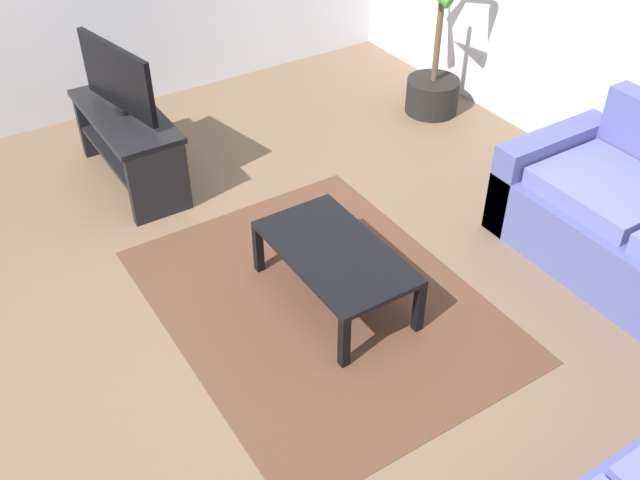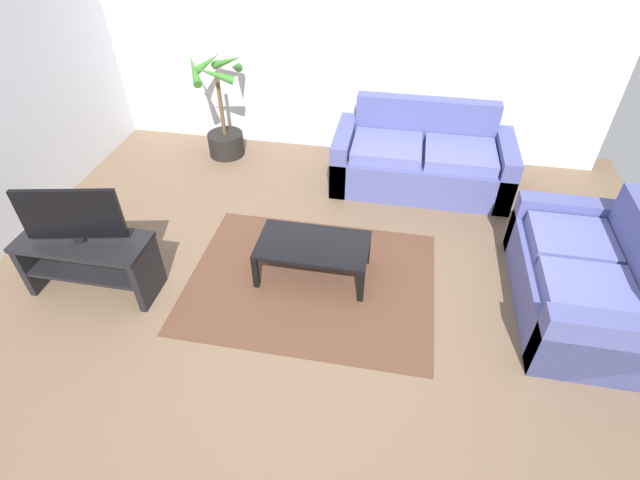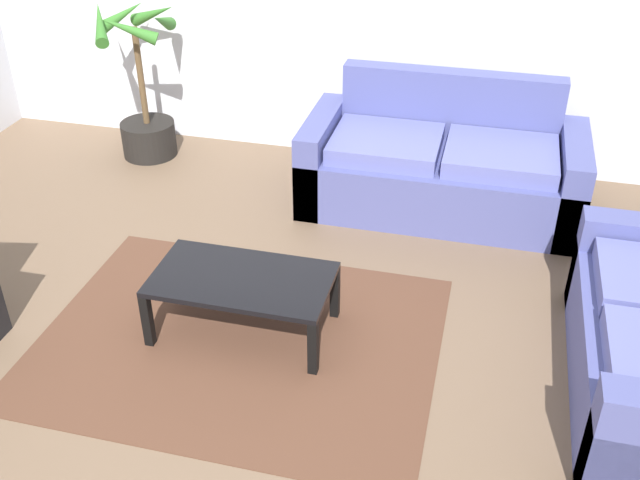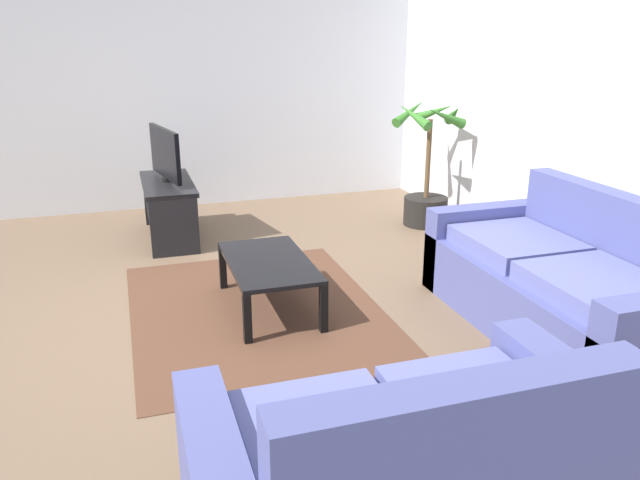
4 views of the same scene
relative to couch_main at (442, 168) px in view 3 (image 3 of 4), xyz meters
name	(u,v)px [view 3 (image 3 of 4)]	position (x,y,z in m)	size (l,w,h in m)	color
ground_plane	(204,398)	(-0.93, -2.28, -0.30)	(6.60, 6.60, 0.00)	brown
couch_main	(442,168)	(0.00, 0.00, 0.00)	(1.94, 0.90, 0.90)	#4C518C
coffee_table	(242,284)	(-0.91, -1.71, 0.02)	(0.98, 0.55, 0.36)	black
area_rug	(239,340)	(-0.91, -1.81, -0.30)	(2.20, 1.70, 0.01)	#513323
potted_palm	(145,106)	(-2.42, 0.27, 0.13)	(0.69, 0.68, 1.24)	black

